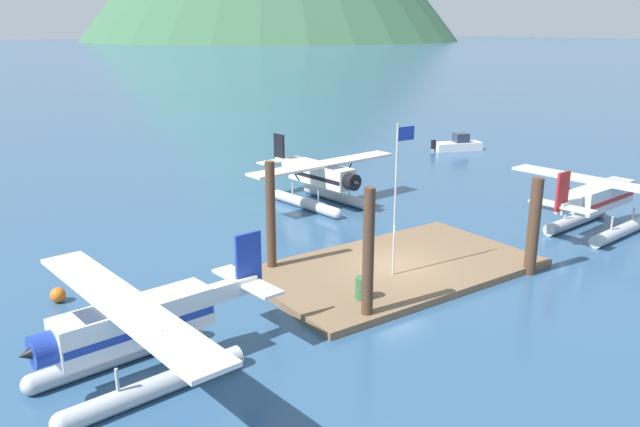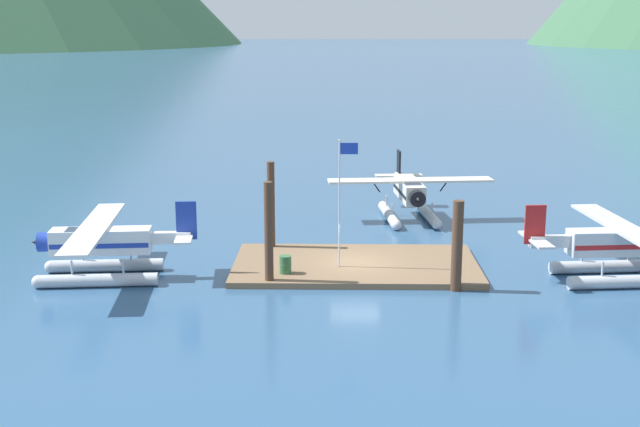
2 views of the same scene
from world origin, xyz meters
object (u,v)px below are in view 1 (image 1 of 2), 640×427
at_px(flagpole, 398,183).
at_px(seaplane_silver_stbd_aft, 601,203).
at_px(boat_white_open_east, 459,145).
at_px(seaplane_white_port_aft, 135,333).
at_px(mooring_buoy, 58,295).
at_px(fuel_drum, 363,288).
at_px(seaplane_cream_bow_right, 321,180).

bearing_deg(flagpole, seaplane_silver_stbd_aft, -4.76).
bearing_deg(boat_white_open_east, seaplane_silver_stbd_aft, -119.08).
bearing_deg(seaplane_white_port_aft, boat_white_open_east, 29.50).
relative_size(flagpole, mooring_buoy, 10.61).
xyz_separation_m(fuel_drum, seaplane_white_port_aft, (-9.00, -0.18, 0.84)).
distance_m(mooring_buoy, seaplane_white_port_aft, 7.51).
xyz_separation_m(mooring_buoy, boat_white_open_east, (37.07, 13.28, 0.18)).
height_order(mooring_buoy, boat_white_open_east, boat_white_open_east).
bearing_deg(seaplane_silver_stbd_aft, flagpole, 175.24).
bearing_deg(mooring_buoy, fuel_drum, -36.91).
relative_size(seaplane_silver_stbd_aft, seaplane_cream_bow_right, 1.00).
relative_size(mooring_buoy, seaplane_silver_stbd_aft, 0.06).
xyz_separation_m(seaplane_silver_stbd_aft, boat_white_open_east, (11.34, 20.38, -1.09)).
relative_size(seaplane_cream_bow_right, seaplane_white_port_aft, 1.00).
height_order(seaplane_cream_bow_right, boat_white_open_east, seaplane_cream_bow_right).
height_order(fuel_drum, seaplane_white_port_aft, seaplane_white_port_aft).
relative_size(seaplane_silver_stbd_aft, seaplane_white_port_aft, 1.00).
bearing_deg(fuel_drum, boat_white_open_east, 36.67).
relative_size(seaplane_white_port_aft, boat_white_open_east, 2.25).
xyz_separation_m(mooring_buoy, seaplane_silver_stbd_aft, (25.74, -7.11, 1.27)).
distance_m(fuel_drum, seaplane_silver_stbd_aft, 16.18).
xyz_separation_m(flagpole, boat_white_open_east, (24.74, 19.27, -3.80)).
relative_size(fuel_drum, mooring_buoy, 1.45).
distance_m(flagpole, seaplane_silver_stbd_aft, 13.72).
bearing_deg(seaplane_white_port_aft, mooring_buoy, 94.46).
height_order(fuel_drum, boat_white_open_east, boat_white_open_east).
xyz_separation_m(flagpole, seaplane_silver_stbd_aft, (13.41, -1.12, -2.71)).
height_order(flagpole, boat_white_open_east, flagpole).
bearing_deg(seaplane_cream_bow_right, flagpole, -110.75).
bearing_deg(seaplane_silver_stbd_aft, fuel_drum, -179.69).
xyz_separation_m(fuel_drum, seaplane_cream_bow_right, (7.14, 12.78, 0.84)).
distance_m(seaplane_silver_stbd_aft, seaplane_white_port_aft, 25.16).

